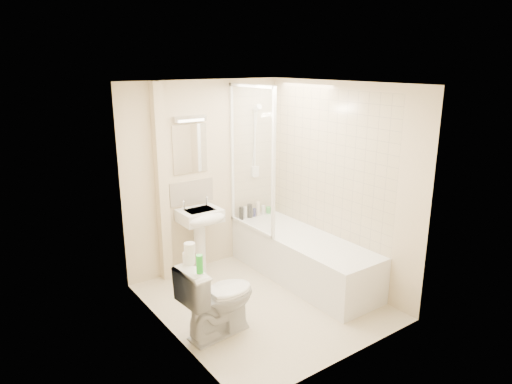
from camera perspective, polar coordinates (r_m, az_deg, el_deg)
floor at (r=5.28m, az=0.91°, el=-13.54°), size 2.50×2.50×0.00m
wall_back at (r=5.82m, az=-6.38°, el=1.94°), size 2.20×0.02×2.40m
wall_left at (r=4.28m, az=-10.98°, el=-3.49°), size 0.02×2.50×2.40m
wall_right at (r=5.51m, az=10.20°, el=0.97°), size 0.02×2.50×2.40m
ceiling at (r=4.60m, az=1.04°, el=13.45°), size 2.20×2.50×0.02m
tile_back at (r=6.15m, az=-0.28°, el=4.95°), size 0.70×0.01×1.75m
tile_right at (r=5.58m, az=8.76°, el=3.62°), size 0.01×2.10×1.75m
pipe_boxing at (r=5.50m, az=-11.70°, el=0.87°), size 0.12×0.12×2.40m
splashback at (r=5.76m, az=-8.03°, el=-0.01°), size 0.60×0.02×0.30m
mirror at (r=5.64m, az=-8.24°, el=5.36°), size 0.46×0.01×0.60m
strip_light at (r=5.56m, az=-8.28°, el=9.08°), size 0.42×0.07×0.07m
bathtub at (r=5.72m, az=5.82°, el=-7.98°), size 0.70×2.10×0.55m
shower_screen at (r=5.60m, az=-0.60°, el=4.10°), size 0.04×0.92×1.80m
shower_fixture at (r=6.09m, az=-0.05°, el=5.99°), size 0.10×0.16×0.99m
pedestal_sink at (r=5.68m, az=-6.82°, el=-3.93°), size 0.50×0.47×0.97m
bottle_black_a at (r=6.15m, az=-1.85°, el=-2.67°), size 0.06×0.06×0.17m
bottle_white_a at (r=6.18m, az=-1.36°, el=-2.60°), size 0.05×0.05×0.17m
bottle_black_b at (r=6.22m, az=-0.78°, el=-2.37°), size 0.07×0.07×0.19m
bottle_blue at (r=6.28m, az=-0.21°, el=-2.56°), size 0.05×0.05×0.11m
bottle_cream at (r=6.30m, az=0.24°, el=-2.11°), size 0.06×0.06×0.20m
bottle_white_b at (r=6.36m, az=0.91°, el=-2.25°), size 0.05×0.05×0.13m
bottle_green at (r=6.42m, az=1.56°, el=-2.26°), size 0.07×0.07×0.09m
toilet at (r=4.58m, az=-4.74°, el=-13.01°), size 0.56×0.84×0.78m
toilet_roll_lower at (r=4.36m, az=-8.39°, el=-8.18°), size 0.11×0.11×0.11m
toilet_roll_upper at (r=4.32m, az=-8.30°, el=-6.93°), size 0.11×0.11×0.09m
green_bottle at (r=4.15m, az=-7.07°, el=-8.94°), size 0.06×0.06×0.17m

